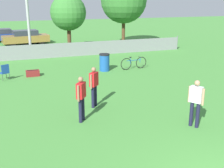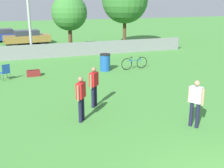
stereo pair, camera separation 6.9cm
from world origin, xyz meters
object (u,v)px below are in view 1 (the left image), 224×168
object	(u,v)px
trash_bin	(104,62)
gear_bag_sideline	(33,73)
tree_near_pole	(68,13)
bicycle_sideline	(134,63)
folding_chair_sideline	(5,71)
parked_car_tan	(26,37)
tree_far_right	(124,0)
player_receiver_white	(196,100)
player_defender_red	(94,84)
player_thrower_red	(81,96)

from	to	relation	value
trash_bin	gear_bag_sideline	bearing A→B (deg)	177.13
tree_near_pole	bicycle_sideline	distance (m)	8.24
folding_chair_sideline	gear_bag_sideline	xyz separation A→B (m)	(1.52, 0.38, -0.33)
folding_chair_sideline	parked_car_tan	distance (m)	13.58
tree_far_right	player_receiver_white	xyz separation A→B (m)	(-4.67, -17.84, -3.28)
player_defender_red	parked_car_tan	size ratio (longest dim) A/B	0.36
tree_near_pole	bicycle_sideline	world-z (taller)	tree_near_pole
player_defender_red	tree_near_pole	bearing A→B (deg)	36.27
player_thrower_red	folding_chair_sideline	bearing A→B (deg)	58.13
player_thrower_red	bicycle_sideline	world-z (taller)	player_thrower_red
tree_far_right	trash_bin	size ratio (longest dim) A/B	5.94
folding_chair_sideline	bicycle_sideline	xyz separation A→B (m)	(7.82, -0.05, -0.11)
trash_bin	folding_chair_sideline	bearing A→B (deg)	-178.45
player_thrower_red	player_defender_red	distance (m)	1.51
player_defender_red	gear_bag_sideline	size ratio (longest dim) A/B	2.24
tree_far_right	folding_chair_sideline	distance (m)	14.75
trash_bin	gear_bag_sideline	xyz separation A→B (m)	(-4.38, 0.22, -0.37)
trash_bin	parked_car_tan	bearing A→B (deg)	106.32
player_receiver_white	trash_bin	bearing A→B (deg)	151.12
player_defender_red	player_receiver_white	size ratio (longest dim) A/B	1.00
tree_far_right	gear_bag_sideline	world-z (taller)	tree_far_right
folding_chair_sideline	trash_bin	xyz separation A→B (m)	(5.89, 0.16, 0.04)
trash_bin	parked_car_tan	distance (m)	13.82
player_thrower_red	trash_bin	world-z (taller)	player_thrower_red
player_receiver_white	trash_bin	xyz separation A→B (m)	(-0.34, 8.80, -0.44)
tree_far_right	player_defender_red	xyz separation A→B (m)	(-7.41, -14.78, -3.28)
parked_car_tan	player_thrower_red	bearing A→B (deg)	-95.54
player_thrower_red	player_receiver_white	distance (m)	4.03
player_thrower_red	gear_bag_sideline	world-z (taller)	player_thrower_red
player_thrower_red	folding_chair_sideline	size ratio (longest dim) A/B	1.87
parked_car_tan	gear_bag_sideline	bearing A→B (deg)	-99.47
tree_near_pole	player_defender_red	bearing A→B (deg)	-97.50
folding_chair_sideline	trash_bin	size ratio (longest dim) A/B	0.84
tree_near_pole	player_thrower_red	distance (m)	14.44
tree_far_right	bicycle_sideline	bearing A→B (deg)	-108.45
player_thrower_red	bicycle_sideline	size ratio (longest dim) A/B	0.92
player_defender_red	parked_car_tan	bearing A→B (deg)	48.22
player_thrower_red	player_receiver_white	xyz separation A→B (m)	(3.60, -1.81, 0.00)
trash_bin	tree_near_pole	bearing A→B (deg)	95.85
tree_far_right	player_defender_red	bearing A→B (deg)	-116.62
tree_far_right	player_receiver_white	distance (m)	18.73
tree_far_right	player_defender_red	world-z (taller)	tree_far_right
tree_far_right	folding_chair_sideline	world-z (taller)	tree_far_right
player_thrower_red	parked_car_tan	xyz separation A→B (m)	(-0.63, 20.26, -0.30)
player_defender_red	player_receiver_white	distance (m)	4.11
folding_chair_sideline	bicycle_sideline	distance (m)	7.82
player_receiver_white	bicycle_sideline	xyz separation A→B (m)	(1.58, 8.59, -0.60)
bicycle_sideline	parked_car_tan	size ratio (longest dim) A/B	0.40
tree_near_pole	player_thrower_red	world-z (taller)	tree_near_pole
tree_near_pole	player_defender_red	world-z (taller)	tree_near_pole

